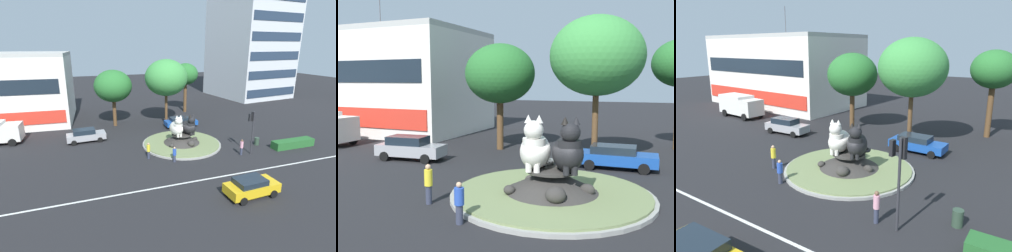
{
  "view_description": "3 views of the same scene",
  "coord_description": "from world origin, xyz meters",
  "views": [
    {
      "loc": [
        -11.37,
        -27.65,
        11.52
      ],
      "look_at": [
        -1.76,
        -0.06,
        2.53
      ],
      "focal_mm": 28.17,
      "sensor_mm": 36.0,
      "label": 1
    },
    {
      "loc": [
        3.56,
        -16.51,
        5.42
      ],
      "look_at": [
        -3.17,
        2.64,
        2.9
      ],
      "focal_mm": 39.6,
      "sensor_mm": 36.0,
      "label": 2
    },
    {
      "loc": [
        11.53,
        -17.85,
        8.76
      ],
      "look_at": [
        -0.56,
        0.18,
        3.24
      ],
      "focal_mm": 33.23,
      "sensor_mm": 36.0,
      "label": 3
    }
  ],
  "objects": [
    {
      "name": "ground_plane",
      "position": [
        0.0,
        0.0,
        0.0
      ],
      "size": [
        160.0,
        160.0,
        0.0
      ],
      "primitive_type": "plane",
      "color": "black"
    },
    {
      "name": "roundabout_island",
      "position": [
        0.01,
        -0.01,
        0.46
      ],
      "size": [
        9.41,
        9.41,
        1.34
      ],
      "color": "gray",
      "rests_on": "ground"
    },
    {
      "name": "cat_statue_white",
      "position": [
        -0.73,
        -0.24,
        2.27
      ],
      "size": [
        1.7,
        2.74,
        2.56
      ],
      "rotation": [
        0.0,
        0.0,
        -1.45
      ],
      "color": "silver",
      "rests_on": "roundabout_island"
    },
    {
      "name": "cat_statue_black",
      "position": [
        0.8,
        -0.23,
        2.26
      ],
      "size": [
        2.03,
        2.69,
        2.53
      ],
      "rotation": [
        0.0,
        0.0,
        -1.24
      ],
      "color": "black",
      "rests_on": "roundabout_island"
    },
    {
      "name": "shophouse_block",
      "position": [
        -23.46,
        17.75,
        5.25
      ],
      "size": [
        23.26,
        14.09,
        14.61
      ],
      "rotation": [
        0.0,
        0.0,
        -0.07
      ],
      "color": "silver",
      "rests_on": "ground"
    },
    {
      "name": "second_tree_near_tower",
      "position": [
        -6.42,
        10.51,
        5.89
      ],
      "size": [
        5.39,
        5.39,
        8.21
      ],
      "color": "brown",
      "rests_on": "ground"
    },
    {
      "name": "third_tree_left",
      "position": [
        1.02,
        8.75,
        6.99
      ],
      "size": [
        6.18,
        6.18,
        9.63
      ],
      "color": "brown",
      "rests_on": "ground"
    },
    {
      "name": "pedestrian_yellow_shirt",
      "position": [
        -4.87,
        -2.76,
        0.95
      ],
      "size": [
        0.36,
        0.36,
        1.78
      ],
      "rotation": [
        0.0,
        0.0,
        1.33
      ],
      "color": "#33384C",
      "rests_on": "ground"
    },
    {
      "name": "pedestrian_blue_shirt",
      "position": [
        -2.57,
        -4.39,
        0.86
      ],
      "size": [
        0.38,
        0.38,
        1.64
      ],
      "rotation": [
        0.0,
        0.0,
        4.57
      ],
      "color": "#33384C",
      "rests_on": "ground"
    },
    {
      "name": "sedan_on_far_lane",
      "position": [
        -10.86,
        4.8,
        0.85
      ],
      "size": [
        4.71,
        2.17,
        1.63
      ],
      "rotation": [
        0.0,
        0.0,
        0.05
      ],
      "color": "#99999E",
      "rests_on": "ground"
    },
    {
      "name": "parked_car_right",
      "position": [
        2.57,
        6.76,
        0.77
      ],
      "size": [
        4.75,
        2.18,
        1.44
      ],
      "rotation": [
        0.0,
        0.0,
        -0.02
      ],
      "color": "#19479E",
      "rests_on": "ground"
    }
  ]
}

